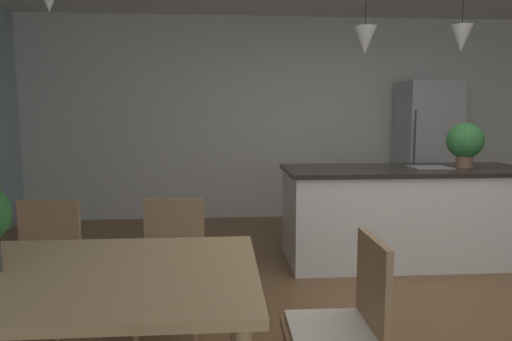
# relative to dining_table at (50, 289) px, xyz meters

# --- Properties ---
(ground_plane) EXTENTS (10.00, 8.40, 0.04)m
(ground_plane) POSITION_rel_dining_table_xyz_m (2.10, 1.04, -0.71)
(ground_plane) COLOR brown
(wall_back_kitchen) EXTENTS (10.00, 0.12, 2.70)m
(wall_back_kitchen) POSITION_rel_dining_table_xyz_m (2.10, 4.30, 0.66)
(wall_back_kitchen) COLOR silver
(wall_back_kitchen) RESTS_ON ground_plane
(dining_table) EXTENTS (1.70, 0.98, 0.76)m
(dining_table) POSITION_rel_dining_table_xyz_m (0.00, 0.00, 0.00)
(dining_table) COLOR tan
(dining_table) RESTS_ON ground_plane
(chair_kitchen_end) EXTENTS (0.40, 0.40, 0.87)m
(chair_kitchen_end) POSITION_rel_dining_table_xyz_m (1.22, -0.00, -0.21)
(chair_kitchen_end) COLOR #A87F56
(chair_kitchen_end) RESTS_ON ground_plane
(chair_far_right) EXTENTS (0.43, 0.43, 0.87)m
(chair_far_right) POSITION_rel_dining_table_xyz_m (0.39, 0.86, -0.21)
(chair_far_right) COLOR #A87F56
(chair_far_right) RESTS_ON ground_plane
(chair_far_left) EXTENTS (0.43, 0.43, 0.87)m
(chair_far_left) POSITION_rel_dining_table_xyz_m (-0.38, 0.86, -0.21)
(chair_far_left) COLOR #A87F56
(chair_far_left) RESTS_ON ground_plane
(kitchen_island) EXTENTS (2.34, 0.90, 0.91)m
(kitchen_island) POSITION_rel_dining_table_xyz_m (2.46, 2.27, -0.22)
(kitchen_island) COLOR white
(kitchen_island) RESTS_ON ground_plane
(refrigerator) EXTENTS (0.69, 0.67, 1.83)m
(refrigerator) POSITION_rel_dining_table_xyz_m (3.38, 3.90, 0.23)
(refrigerator) COLOR #B2B5B7
(refrigerator) RESTS_ON ground_plane
(pendant_over_island_main) EXTENTS (0.21, 0.21, 0.76)m
(pendant_over_island_main) POSITION_rel_dining_table_xyz_m (2.00, 2.27, 1.38)
(pendant_over_island_main) COLOR black
(pendant_over_island_aux) EXTENTS (0.20, 0.20, 0.73)m
(pendant_over_island_aux) POSITION_rel_dining_table_xyz_m (2.91, 2.27, 1.41)
(pendant_over_island_aux) COLOR black
(potted_plant_on_island) EXTENTS (0.34, 0.34, 0.43)m
(potted_plant_on_island) POSITION_rel_dining_table_xyz_m (3.01, 2.27, 0.46)
(potted_plant_on_island) COLOR #8C664C
(potted_plant_on_island) RESTS_ON kitchen_island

